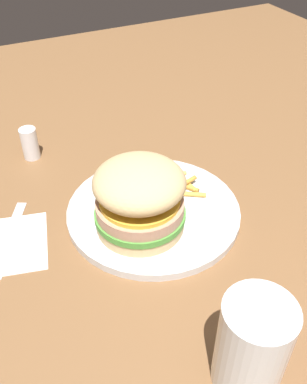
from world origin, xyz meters
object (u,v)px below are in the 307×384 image
at_px(sandwich, 140,197).
at_px(salt_shaker, 30,143).
at_px(plate, 153,211).
at_px(drink_glass, 252,348).
at_px(fries_pile, 174,187).
at_px(napkin, 5,245).
at_px(fork, 5,244).

height_order(sandwich, salt_shaker, sandwich).
height_order(plate, drink_glass, drink_glass).
distance_m(plate, salt_shaker, 0.26).
distance_m(plate, fries_pile, 0.06).
xyz_separation_m(fries_pile, salt_shaker, (-0.20, -0.17, 0.01)).
relative_size(plate, fries_pile, 2.44).
bearing_deg(fries_pile, napkin, -91.28).
bearing_deg(sandwich, fries_pile, 122.12).
xyz_separation_m(drink_glass, salt_shaker, (-0.48, -0.10, -0.02)).
height_order(sandwich, napkin, sandwich).
xyz_separation_m(napkin, fork, (0.00, -0.00, 0.00)).
height_order(plate, fries_pile, fries_pile).
height_order(sandwich, fork, sandwich).
bearing_deg(plate, sandwich, -53.21).
bearing_deg(fries_pile, salt_shaker, -139.30).
distance_m(fries_pile, salt_shaker, 0.26).
height_order(plate, salt_shaker, salt_shaker).
height_order(sandwich, fries_pile, sandwich).
relative_size(napkin, fork, 0.68).
relative_size(plate, sandwich, 2.02).
relative_size(plate, napkin, 2.26).
bearing_deg(salt_shaker, fork, -23.61).
relative_size(drink_glass, salt_shaker, 2.02).
bearing_deg(drink_glass, plate, 174.72).
xyz_separation_m(plate, fries_pile, (-0.03, 0.05, 0.01)).
xyz_separation_m(plate, fork, (-0.03, -0.21, -0.00)).
relative_size(fries_pile, salt_shaker, 1.86).
height_order(plate, fork, plate).
distance_m(plate, napkin, 0.21).
relative_size(plate, fork, 1.54).
bearing_deg(napkin, fork, -27.38).
height_order(plate, sandwich, sandwich).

